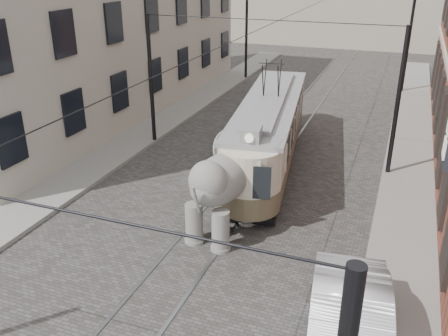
% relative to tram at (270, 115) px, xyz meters
% --- Properties ---
extents(ground, '(120.00, 120.00, 0.00)m').
position_rel_tram_xyz_m(ground, '(-0.26, -5.47, -2.19)').
color(ground, '#43403E').
extents(tram_rails, '(1.54, 80.00, 0.02)m').
position_rel_tram_xyz_m(tram_rails, '(-0.26, -5.47, -2.18)').
color(tram_rails, slate).
rests_on(tram_rails, ground).
extents(sidewalk_right, '(2.00, 60.00, 0.15)m').
position_rel_tram_xyz_m(sidewalk_right, '(5.74, -5.47, -2.12)').
color(sidewalk_right, slate).
rests_on(sidewalk_right, ground).
extents(sidewalk_left, '(2.00, 60.00, 0.15)m').
position_rel_tram_xyz_m(sidewalk_left, '(-6.76, -5.47, -2.12)').
color(sidewalk_left, slate).
rests_on(sidewalk_left, ground).
extents(stucco_building, '(7.00, 24.00, 10.00)m').
position_rel_tram_xyz_m(stucco_building, '(-11.26, 4.53, 2.81)').
color(stucco_building, gray).
rests_on(stucco_building, ground).
extents(catenary, '(11.00, 30.20, 6.00)m').
position_rel_tram_xyz_m(catenary, '(-0.46, -0.47, 0.81)').
color(catenary, black).
rests_on(catenary, ground).
extents(tram, '(3.85, 11.25, 4.38)m').
position_rel_tram_xyz_m(tram, '(0.00, 0.00, 0.00)').
color(tram, '#C2B49D').
rests_on(tram, ground).
extents(elephant, '(3.27, 5.13, 2.95)m').
position_rel_tram_xyz_m(elephant, '(0.15, -6.09, -0.71)').
color(elephant, slate).
rests_on(elephant, ground).
extents(parked_car, '(2.37, 5.19, 1.65)m').
position_rel_tram_xyz_m(parked_car, '(4.72, -10.28, -1.36)').
color(parked_car, '#B7B7BC').
rests_on(parked_car, ground).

